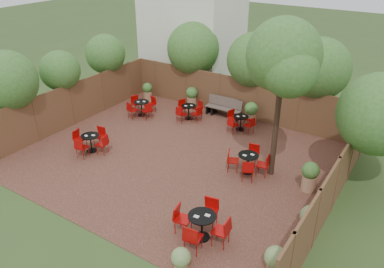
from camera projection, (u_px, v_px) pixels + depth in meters
The scene contains 13 objects.
ground at pixel (179, 159), 15.57m from camera, with size 80.00×80.00×0.00m, color #354F23.
courtyard_paving at pixel (179, 159), 15.56m from camera, with size 12.00×10.00×0.02m, color #351A15.
fence_back at pixel (237, 97), 18.85m from camera, with size 12.00×0.08×2.00m, color #50351E.
fence_left at pixel (72, 105), 18.03m from camera, with size 0.08×10.00×2.00m, color #50351E.
fence_right at pixel (335, 185), 12.20m from camera, with size 0.08×10.00×2.00m, color #50351E.
neighbour_building at pixel (193, 15), 21.91m from camera, with size 5.00×4.00×8.00m, color silver.
overhang_foliage at pixel (214, 70), 16.96m from camera, with size 15.91×10.92×2.74m.
courtyard_tree at pixel (283, 61), 12.60m from camera, with size 2.66×2.56×5.77m.
park_bench_left at pixel (222, 106), 19.10m from camera, with size 1.57×0.55×0.96m.
park_bench_right at pixel (227, 108), 18.96m from camera, with size 1.55×0.56×0.94m.
bistro_tables at pixel (183, 144), 15.78m from camera, with size 8.76×8.67×0.94m.
planters at pixel (223, 116), 17.86m from camera, with size 10.55×4.59×1.14m.
low_shrubs at pixel (272, 240), 10.93m from camera, with size 3.00×4.10×0.73m.
Camera 1 is at (7.76, -10.96, 7.96)m, focal length 36.32 mm.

